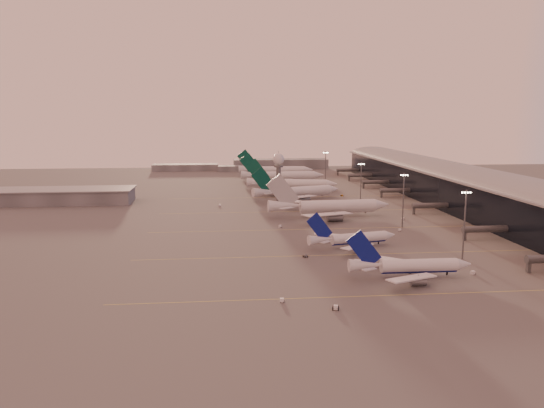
{
  "coord_description": "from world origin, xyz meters",
  "views": [
    {
      "loc": [
        -27.73,
        -176.03,
        50.92
      ],
      "look_at": [
        -4.01,
        66.0,
        9.99
      ],
      "focal_mm": 35.0,
      "sensor_mm": 36.0,
      "label": 1
    }
  ],
  "objects": [
    {
      "name": "narrowbody_mid",
      "position": [
        23.05,
        20.29,
        3.02
      ],
      "size": [
        37.61,
        29.68,
        14.91
      ],
      "color": "silver",
      "rests_on": "ground"
    },
    {
      "name": "gsv_tug_near",
      "position": [
        2.08,
        -44.76,
        0.58
      ],
      "size": [
        3.4,
        4.48,
        1.13
      ],
      "color": "white",
      "rests_on": "ground"
    },
    {
      "name": "narrowbody_near",
      "position": [
        31.51,
        -19.55,
        3.22
      ],
      "size": [
        40.7,
        32.52,
        15.91
      ],
      "color": "silver",
      "rests_on": "ground"
    },
    {
      "name": "gsv_tug_hangar",
      "position": [
        48.98,
        150.74,
        0.45
      ],
      "size": [
        3.51,
        2.71,
        0.88
      ],
      "color": "gold",
      "rests_on": "ground"
    },
    {
      "name": "gsv_truck_d",
      "position": [
        -28.64,
        120.89,
        1.16
      ],
      "size": [
        4.06,
        5.97,
        2.27
      ],
      "color": "white",
      "rests_on": "ground"
    },
    {
      "name": "distant_horizon",
      "position": [
        2.62,
        325.14,
        3.89
      ],
      "size": [
        165.0,
        37.5,
        9.0
      ],
      "color": "slate",
      "rests_on": "ground"
    },
    {
      "name": "gsv_tug_mid",
      "position": [
        2.46,
        7.74,
        0.49
      ],
      "size": [
        3.31,
        3.84,
        0.94
      ],
      "color": "#55585A",
      "rests_on": "ground"
    },
    {
      "name": "gsv_catering_b",
      "position": [
        61.87,
        72.88,
        2.22
      ],
      "size": [
        5.93,
        4.42,
        4.45
      ],
      "color": "white",
      "rests_on": "ground"
    },
    {
      "name": "gsv_tug_far",
      "position": [
        21.23,
        90.48,
        0.54
      ],
      "size": [
        4.06,
        4.18,
        1.04
      ],
      "color": "white",
      "rests_on": "ground"
    },
    {
      "name": "mast_a",
      "position": [
        58.0,
        0.0,
        13.74
      ],
      "size": [
        3.6,
        0.56,
        25.0
      ],
      "color": "#53565A",
      "rests_on": "ground"
    },
    {
      "name": "greentail_d",
      "position": [
        18.58,
        262.0,
        4.05
      ],
      "size": [
        63.21,
        50.96,
        22.95
      ],
      "color": "silver",
      "rests_on": "ground"
    },
    {
      "name": "gsv_truck_c",
      "position": [
        -0.51,
        60.52,
        1.15
      ],
      "size": [
        5.31,
        5.45,
        2.26
      ],
      "color": "white",
      "rests_on": "ground"
    },
    {
      "name": "widebody_white",
      "position": [
        27.16,
        83.72,
        3.88
      ],
      "size": [
        63.7,
        50.93,
        22.39
      ],
      "color": "silver",
      "rests_on": "ground"
    },
    {
      "name": "greentail_c",
      "position": [
        19.32,
        219.84,
        4.12
      ],
      "size": [
        64.16,
        51.85,
        23.32
      ],
      "color": "silver",
      "rests_on": "ground"
    },
    {
      "name": "greentail_b",
      "position": [
        20.08,
        173.3,
        3.95
      ],
      "size": [
        61.06,
        48.86,
        22.38
      ],
      "color": "silver",
      "rests_on": "ground"
    },
    {
      "name": "gsv_truck_a",
      "position": [
        -10.96,
        -37.69,
        1.19
      ],
      "size": [
        5.91,
        2.52,
        2.33
      ],
      "color": "white",
      "rests_on": "ground"
    },
    {
      "name": "radar_tower",
      "position": [
        5.0,
        120.0,
        20.95
      ],
      "size": [
        6.4,
        6.4,
        31.1
      ],
      "color": "#53565A",
      "rests_on": "ground"
    },
    {
      "name": "gsv_catering_a",
      "position": [
        53.28,
        -17.99,
        2.33
      ],
      "size": [
        6.18,
        4.21,
        4.65
      ],
      "color": "white",
      "rests_on": "ground"
    },
    {
      "name": "hangar",
      "position": [
        -120.0,
        140.0,
        4.32
      ],
      "size": [
        82.0,
        27.0,
        8.5
      ],
      "color": "slate",
      "rests_on": "ground"
    },
    {
      "name": "mast_b",
      "position": [
        55.0,
        55.0,
        13.74
      ],
      "size": [
        3.6,
        0.56,
        25.0
      ],
      "color": "#53565A",
      "rests_on": "ground"
    },
    {
      "name": "taxiway_markings",
      "position": [
        30.0,
        56.0,
        0.01
      ],
      "size": [
        180.0,
        185.25,
        0.02
      ],
      "color": "#DECF4E",
      "rests_on": "ground"
    },
    {
      "name": "mast_c",
      "position": [
        50.0,
        110.0,
        13.74
      ],
      "size": [
        3.6,
        0.56,
        25.0
      ],
      "color": "#53565A",
      "rests_on": "ground"
    },
    {
      "name": "greentail_a",
      "position": [
        18.55,
        139.45,
        3.72
      ],
      "size": [
        56.36,
        44.87,
        21.04
      ],
      "color": "silver",
      "rests_on": "ground"
    },
    {
      "name": "mast_d",
      "position": [
        48.0,
        200.0,
        13.74
      ],
      "size": [
        3.6,
        0.56,
        25.0
      ],
      "color": "#53565A",
      "rests_on": "ground"
    },
    {
      "name": "ground",
      "position": [
        0.0,
        0.0,
        0.0
      ],
      "size": [
        700.0,
        700.0,
        0.0
      ],
      "primitive_type": "plane",
      "color": "#4E4C4C",
      "rests_on": "ground"
    },
    {
      "name": "terminal",
      "position": [
        107.88,
        110.09,
        10.52
      ],
      "size": [
        57.0,
        362.0,
        23.04
      ],
      "color": "black",
      "rests_on": "ground"
    },
    {
      "name": "gsv_truck_b",
      "position": [
        51.5,
        47.06,
        1.11
      ],
      "size": [
        5.41,
        2.1,
        2.18
      ],
      "color": "white",
      "rests_on": "ground"
    }
  ]
}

